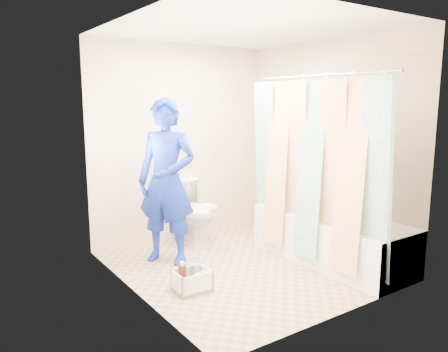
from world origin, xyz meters
TOP-DOWN VIEW (x-y plane):
  - floor at (0.00, 0.00)m, footprint 2.60×2.60m
  - ceiling at (0.00, 0.00)m, footprint 2.40×2.60m
  - wall_back at (0.00, 1.30)m, footprint 2.40×0.02m
  - wall_front at (0.00, -1.30)m, footprint 2.40×0.02m
  - wall_left at (-1.20, 0.00)m, footprint 0.02×2.60m
  - wall_right at (1.20, 0.00)m, footprint 0.02×2.60m
  - bathtub at (0.85, -0.43)m, footprint 0.70×1.75m
  - curtain_rod at (0.52, -0.43)m, footprint 0.02×1.90m
  - shower_curtain at (0.52, -0.43)m, footprint 0.06×1.75m
  - toilet at (-0.04, 1.01)m, footprint 0.46×0.77m
  - tank_lid at (-0.04, 0.88)m, footprint 0.48×0.23m
  - tank_internals at (-0.07, 1.21)m, footprint 0.19×0.06m
  - plumber at (-0.59, 0.57)m, footprint 0.72×0.76m
  - cleaning_caddy at (-0.75, -0.23)m, footprint 0.33×0.27m

SIDE VIEW (x-z plane):
  - floor at x=0.00m, z-range 0.00..0.00m
  - cleaning_caddy at x=-0.75m, z-range -0.03..0.21m
  - bathtub at x=0.85m, z-range 0.02..0.52m
  - toilet at x=-0.04m, z-range 0.00..0.76m
  - tank_lid at x=-0.04m, z-range 0.43..0.46m
  - tank_internals at x=-0.07m, z-range 0.63..0.88m
  - plumber at x=-0.59m, z-range 0.00..1.75m
  - shower_curtain at x=0.52m, z-range 0.12..1.92m
  - wall_back at x=0.00m, z-range 0.00..2.40m
  - wall_front at x=0.00m, z-range 0.00..2.40m
  - wall_left at x=-1.20m, z-range 0.00..2.40m
  - wall_right at x=1.20m, z-range 0.00..2.40m
  - curtain_rod at x=0.52m, z-range 1.94..1.96m
  - ceiling at x=0.00m, z-range 2.39..2.41m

